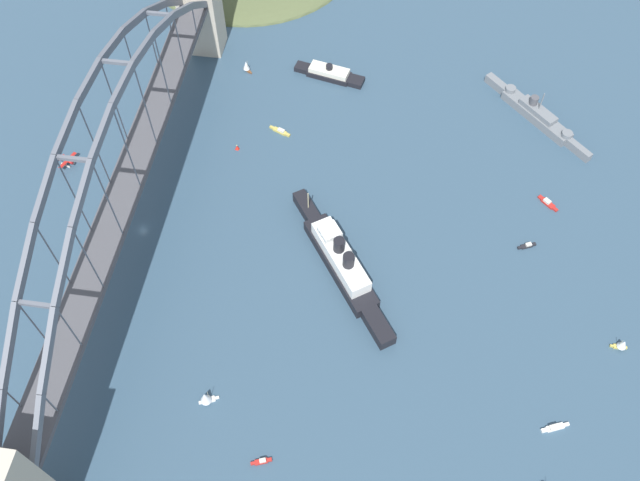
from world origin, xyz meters
name	(u,v)px	position (x,y,z in m)	size (l,w,h in m)	color
ground_plane	(143,229)	(0.00, 0.00, 0.00)	(1400.00, 1400.00, 0.00)	#334C60
harbor_arch_bridge	(126,186)	(0.00, 0.00, 31.23)	(309.83, 19.59, 79.18)	#BCB29E
ocean_liner	(341,261)	(7.53, 90.01, 5.52)	(72.37, 52.59, 18.26)	black
naval_cruiser	(536,114)	(-93.47, 175.55, 3.18)	(52.27, 50.94, 17.32)	slate
harbor_ferry_steamer	(330,73)	(-108.75, 69.70, 2.36)	(14.70, 38.07, 7.77)	black
seaplane_taxiing_near_bridge	(67,161)	(-31.80, -46.02, 2.10)	(10.97, 8.15, 4.85)	#B7B7B2
small_boat_0	(246,66)	(-107.00, 25.59, 3.44)	(4.84, 5.57, 7.23)	brown
small_boat_1	(548,203)	(-40.05, 179.67, 0.70)	(8.71, 9.08, 1.97)	#B2231E
small_boat_2	(623,344)	(28.76, 205.22, 3.00)	(3.68, 6.67, 6.37)	gold
small_boat_4	(205,398)	(73.70, 46.85, 3.78)	(5.75, 7.56, 8.20)	silver
small_boat_5	(555,427)	(65.65, 177.58, 0.78)	(5.51, 10.80, 2.18)	silver
small_boat_6	(527,246)	(-14.89, 169.75, 0.74)	(4.53, 8.32, 2.05)	black
small_boat_7	(262,461)	(93.23, 71.94, 0.74)	(3.78, 7.71, 2.03)	#B2231E
small_boat_8	(280,131)	(-66.24, 50.78, 0.83)	(5.91, 11.15, 2.30)	gold
channel_marker_buoy	(237,147)	(-52.57, 31.94, 1.12)	(2.20, 2.20, 2.75)	red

